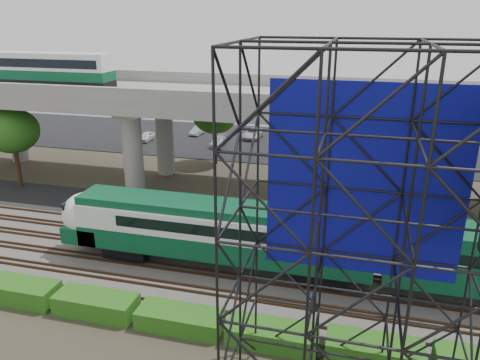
# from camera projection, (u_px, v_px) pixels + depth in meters

# --- Properties ---
(ground) EXTENTS (140.00, 140.00, 0.00)m
(ground) POSITION_uv_depth(u_px,v_px,m) (191.00, 283.00, 29.22)
(ground) COLOR #474233
(ground) RESTS_ON ground
(ballast_bed) EXTENTS (90.00, 12.00, 0.20)m
(ballast_bed) POSITION_uv_depth(u_px,v_px,m) (201.00, 266.00, 31.01)
(ballast_bed) COLOR slate
(ballast_bed) RESTS_ON ground
(service_road) EXTENTS (90.00, 5.00, 0.08)m
(service_road) POSITION_uv_depth(u_px,v_px,m) (235.00, 216.00, 38.78)
(service_road) COLOR black
(service_road) RESTS_ON ground
(parking_lot) EXTENTS (90.00, 18.00, 0.08)m
(parking_lot) POSITION_uv_depth(u_px,v_px,m) (283.00, 144.00, 60.19)
(parking_lot) COLOR black
(parking_lot) RESTS_ON ground
(harbor_water) EXTENTS (140.00, 40.00, 0.03)m
(harbor_water) POSITION_uv_depth(u_px,v_px,m) (305.00, 112.00, 80.24)
(harbor_water) COLOR #3E4E67
(harbor_water) RESTS_ON ground
(rail_tracks) EXTENTS (90.00, 9.52, 0.16)m
(rail_tracks) POSITION_uv_depth(u_px,v_px,m) (201.00, 263.00, 30.95)
(rail_tracks) COLOR #472D1E
(rail_tracks) RESTS_ON ballast_bed
(commuter_train) EXTENTS (29.30, 3.06, 4.30)m
(commuter_train) POSITION_uv_depth(u_px,v_px,m) (253.00, 234.00, 29.24)
(commuter_train) COLOR black
(commuter_train) RESTS_ON rail_tracks
(overpass) EXTENTS (80.00, 12.00, 12.40)m
(overpass) POSITION_uv_depth(u_px,v_px,m) (236.00, 105.00, 41.40)
(overpass) COLOR #9E9B93
(overpass) RESTS_ON ground
(scaffold_tower) EXTENTS (9.36, 6.36, 15.00)m
(scaffold_tower) POSITION_uv_depth(u_px,v_px,m) (359.00, 257.00, 17.09)
(scaffold_tower) COLOR black
(scaffold_tower) RESTS_ON ground
(hedge_strip) EXTENTS (34.60, 1.80, 1.20)m
(hedge_strip) POSITION_uv_depth(u_px,v_px,m) (180.00, 319.00, 24.88)
(hedge_strip) COLOR #205313
(hedge_strip) RESTS_ON ground
(trees) EXTENTS (40.94, 16.94, 7.69)m
(trees) POSITION_uv_depth(u_px,v_px,m) (203.00, 132.00, 43.21)
(trees) COLOR #382314
(trees) RESTS_ON ground
(suv) EXTENTS (5.04, 3.81, 1.27)m
(suv) POSITION_uv_depth(u_px,v_px,m) (166.00, 200.00, 40.41)
(suv) COLOR black
(suv) RESTS_ON service_road
(parked_cars) EXTENTS (36.36, 9.39, 1.30)m
(parked_cars) POSITION_uv_depth(u_px,v_px,m) (287.00, 140.00, 59.65)
(parked_cars) COLOR silver
(parked_cars) RESTS_ON parking_lot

